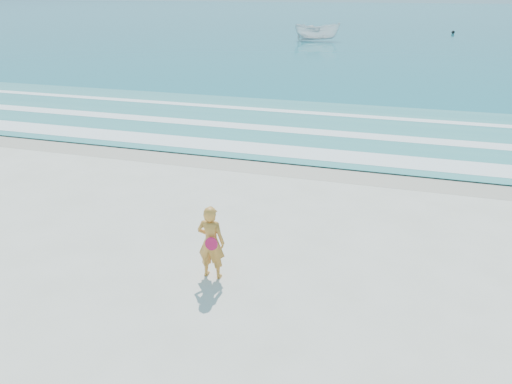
# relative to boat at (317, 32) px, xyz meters

# --- Properties ---
(ground) EXTENTS (400.00, 400.00, 0.00)m
(ground) POSITION_rel_boat_xyz_m (6.90, -50.75, -1.01)
(ground) COLOR silver
(ground) RESTS_ON ground
(wet_sand) EXTENTS (400.00, 2.40, 0.00)m
(wet_sand) POSITION_rel_boat_xyz_m (6.90, -41.75, -1.01)
(wet_sand) COLOR #B2A893
(wet_sand) RESTS_ON ground
(ocean) EXTENTS (400.00, 190.00, 0.04)m
(ocean) POSITION_rel_boat_xyz_m (6.90, 54.25, -0.99)
(ocean) COLOR #19727F
(ocean) RESTS_ON ground
(shallow) EXTENTS (400.00, 10.00, 0.01)m
(shallow) POSITION_rel_boat_xyz_m (6.90, -36.75, -0.97)
(shallow) COLOR #59B7AD
(shallow) RESTS_ON ocean
(foam_near) EXTENTS (400.00, 1.40, 0.01)m
(foam_near) POSITION_rel_boat_xyz_m (6.90, -40.45, -0.96)
(foam_near) COLOR white
(foam_near) RESTS_ON shallow
(foam_mid) EXTENTS (400.00, 0.90, 0.01)m
(foam_mid) POSITION_rel_boat_xyz_m (6.90, -37.55, -0.96)
(foam_mid) COLOR white
(foam_mid) RESTS_ON shallow
(foam_far) EXTENTS (400.00, 0.60, 0.01)m
(foam_far) POSITION_rel_boat_xyz_m (6.90, -34.25, -0.96)
(foam_far) COLOR white
(foam_far) RESTS_ON shallow
(boat) EXTENTS (5.17, 2.31, 1.94)m
(boat) POSITION_rel_boat_xyz_m (0.00, 0.00, 0.00)
(boat) COLOR silver
(boat) RESTS_ON ocean
(buoy) EXTENTS (0.42, 0.42, 0.42)m
(buoy) POSITION_rel_boat_xyz_m (15.11, 13.99, -0.76)
(buoy) COLOR black
(buoy) RESTS_ON ocean
(woman) EXTENTS (0.59, 0.42, 1.60)m
(woman) POSITION_rel_boat_xyz_m (6.87, -49.13, -0.21)
(woman) COLOR orange
(woman) RESTS_ON ground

